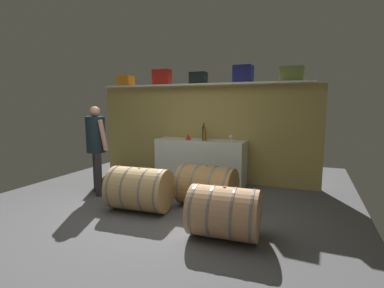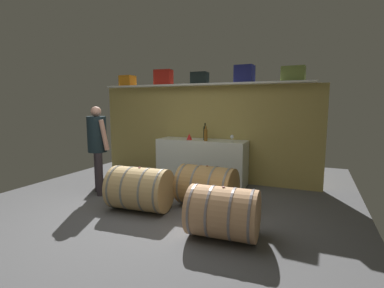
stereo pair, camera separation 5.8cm
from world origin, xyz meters
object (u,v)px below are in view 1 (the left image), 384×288
object	(u,v)px
toolcase_orange	(126,81)
wine_barrel_flank	(224,212)
toolcase_olive	(292,74)
winemaker_pouring	(96,141)
toolcase_black	(198,78)
toolcase_navy	(243,74)
wine_barrel_far	(207,186)
red_funnel	(188,137)
toolcase_red	(162,77)
wine_barrel_near	(140,189)
work_cabinet	(200,162)
wine_glass	(231,137)
wine_bottle_dark	(204,132)
wine_bottle_amber	(205,134)

from	to	relation	value
toolcase_orange	wine_barrel_flank	xyz separation A→B (m)	(2.95, -2.32, -1.78)
toolcase_olive	winemaker_pouring	size ratio (longest dim) A/B	0.26
toolcase_olive	wine_barrel_flank	world-z (taller)	toolcase_olive
toolcase_orange	winemaker_pouring	size ratio (longest dim) A/B	0.19
toolcase_black	toolcase_navy	xyz separation A→B (m)	(0.90, 0.00, 0.04)
toolcase_olive	wine_barrel_far	size ratio (longest dim) A/B	0.44
toolcase_olive	red_funnel	xyz separation A→B (m)	(-1.87, -0.28, -1.16)
toolcase_red	wine_barrel_near	size ratio (longest dim) A/B	0.40
work_cabinet	wine_barrel_far	world-z (taller)	work_cabinet
toolcase_orange	wine_barrel_near	xyz separation A→B (m)	(1.54, -1.93, -1.77)
wine_barrel_flank	work_cabinet	bearing A→B (deg)	114.38
toolcase_orange	toolcase_black	world-z (taller)	toolcase_black
red_funnel	winemaker_pouring	xyz separation A→B (m)	(-1.20, -1.24, 0.00)
wine_barrel_flank	winemaker_pouring	distance (m)	2.73
toolcase_black	wine_glass	distance (m)	1.39
toolcase_orange	wine_bottle_dark	xyz separation A→B (m)	(1.91, -0.16, -1.06)
wine_barrel_flank	wine_bottle_amber	bearing A→B (deg)	112.96
toolcase_orange	toolcase_navy	size ratio (longest dim) A/B	0.88
wine_barrel_near	winemaker_pouring	distance (m)	1.34
toolcase_red	toolcase_black	size ratio (longest dim) A/B	1.15
wine_barrel_near	red_funnel	bearing A→B (deg)	82.94
winemaker_pouring	red_funnel	bearing A→B (deg)	88.07
toolcase_red	wine_bottle_amber	size ratio (longest dim) A/B	1.28
toolcase_orange	wine_barrel_flank	size ratio (longest dim) A/B	0.35
wine_glass	wine_barrel_flank	bearing A→B (deg)	-77.25
wine_glass	red_funnel	world-z (taller)	wine_glass
toolcase_black	wine_glass	bearing A→B (deg)	-24.98
toolcase_red	wine_glass	bearing A→B (deg)	-14.45
toolcase_red	toolcase_olive	distance (m)	2.58
wine_bottle_amber	wine_barrel_flank	size ratio (longest dim) A/B	0.34
toolcase_orange	wine_glass	bearing A→B (deg)	-5.43
wine_bottle_dark	winemaker_pouring	world-z (taller)	winemaker_pouring
wine_bottle_dark	wine_barrel_far	distance (m)	1.50
wine_barrel_far	toolcase_olive	bearing A→B (deg)	55.37
toolcase_navy	wine_barrel_near	world-z (taller)	toolcase_navy
wine_barrel_far	red_funnel	bearing A→B (deg)	128.60
wine_barrel_flank	red_funnel	bearing A→B (deg)	120.13
wine_barrel_near	winemaker_pouring	size ratio (longest dim) A/B	0.60
toolcase_olive	wine_barrel_far	bearing A→B (deg)	-123.81
work_cabinet	red_funnel	world-z (taller)	red_funnel
toolcase_red	wine_glass	xyz separation A→B (m)	(1.59, -0.32, -1.16)
toolcase_black	wine_barrel_near	bearing A→B (deg)	-98.24
toolcase_black	red_funnel	bearing A→B (deg)	-113.14
wine_bottle_amber	winemaker_pouring	xyz separation A→B (m)	(-1.57, -1.18, -0.07)
toolcase_red	wine_barrel_near	distance (m)	2.72
wine_glass	toolcase_navy	bearing A→B (deg)	67.50
work_cabinet	wine_bottle_dark	size ratio (longest dim) A/B	5.42
toolcase_black	wine_barrel_flank	world-z (taller)	toolcase_black
toolcase_red	wine_barrel_flank	xyz separation A→B (m)	(2.04, -2.32, -1.82)
wine_bottle_dark	wine_bottle_amber	distance (m)	0.20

